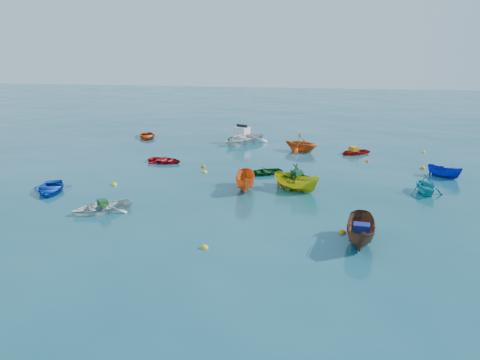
# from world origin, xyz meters

# --- Properties ---
(ground) EXTENTS (160.00, 160.00, 0.00)m
(ground) POSITION_xyz_m (0.00, 0.00, 0.00)
(ground) COLOR #0A434F
(ground) RESTS_ON ground
(dinghy_blue_sw) EXTENTS (3.36, 3.83, 0.66)m
(dinghy_blue_sw) POSITION_xyz_m (-11.19, 1.67, 0.00)
(dinghy_blue_sw) COLOR #0E40BA
(dinghy_blue_sw) RESTS_ON ground
(dinghy_white_near) EXTENTS (3.77, 3.73, 0.64)m
(dinghy_white_near) POSITION_xyz_m (-6.53, -1.01, 0.00)
(dinghy_white_near) COLOR silver
(dinghy_white_near) RESTS_ON ground
(sampan_brown_mid) EXTENTS (1.56, 3.49, 1.31)m
(sampan_brown_mid) POSITION_xyz_m (6.98, -2.96, 0.00)
(sampan_brown_mid) COLOR #4F2E1C
(sampan_brown_mid) RESTS_ON ground
(sampan_yellow_mid) EXTENTS (3.31, 2.42, 1.20)m
(sampan_yellow_mid) POSITION_xyz_m (3.58, 4.69, 0.00)
(sampan_yellow_mid) COLOR gold
(sampan_yellow_mid) RESTS_ON ground
(dinghy_green_e) EXTENTS (3.18, 2.94, 0.54)m
(dinghy_green_e) POSITION_xyz_m (1.13, 8.13, 0.00)
(dinghy_green_e) COLOR #104618
(dinghy_green_e) RESTS_ON ground
(dinghy_cyan_se) EXTENTS (2.50, 2.76, 1.27)m
(dinghy_cyan_se) POSITION_xyz_m (11.33, 5.49, 0.00)
(dinghy_cyan_se) COLOR #1DA7B5
(dinghy_cyan_se) RESTS_ON ground
(dinghy_red_nw) EXTENTS (3.02, 2.41, 0.56)m
(dinghy_red_nw) POSITION_xyz_m (-6.79, 10.13, 0.00)
(dinghy_red_nw) COLOR #AD0E14
(dinghy_red_nw) RESTS_ON ground
(sampan_orange_n) EXTENTS (1.58, 3.28, 1.22)m
(sampan_orange_n) POSITION_xyz_m (0.47, 4.34, 0.00)
(sampan_orange_n) COLOR #DB5414
(sampan_orange_n) RESTS_ON ground
(dinghy_green_n) EXTENTS (4.00, 3.90, 1.60)m
(dinghy_green_n) POSITION_xyz_m (3.61, 5.37, 0.00)
(dinghy_green_n) COLOR #104514
(dinghy_green_n) RESTS_ON ground
(dinghy_red_ne) EXTENTS (3.16, 2.94, 0.53)m
(dinghy_red_ne) POSITION_xyz_m (7.69, 15.81, 0.00)
(dinghy_red_ne) COLOR red
(dinghy_red_ne) RESTS_ON ground
(sampan_blue_far) EXTENTS (2.44, 2.10, 0.91)m
(sampan_blue_far) POSITION_xyz_m (13.30, 9.56, 0.00)
(sampan_blue_far) COLOR #0D1DA5
(sampan_blue_far) RESTS_ON ground
(dinghy_red_far) EXTENTS (3.34, 3.79, 0.65)m
(dinghy_red_far) POSITION_xyz_m (-11.81, 19.31, 0.00)
(dinghy_red_far) COLOR #C84010
(dinghy_red_far) RESTS_ON ground
(dinghy_orange_far) EXTENTS (3.97, 3.78, 1.64)m
(dinghy_orange_far) POSITION_xyz_m (3.26, 16.07, 0.00)
(dinghy_orange_far) COLOR #D65314
(dinghy_orange_far) RESTS_ON ground
(motorboat_white) EXTENTS (5.37, 6.02, 1.63)m
(motorboat_white) POSITION_xyz_m (-2.31, 18.67, 0.00)
(motorboat_white) COLOR white
(motorboat_white) RESTS_ON ground
(tarp_green_a) EXTENTS (0.75, 0.76, 0.30)m
(tarp_green_a) POSITION_xyz_m (-6.45, -0.94, 0.47)
(tarp_green_a) COLOR #134E1B
(tarp_green_a) RESTS_ON dinghy_white_near
(tarp_blue_a) EXTENTS (0.77, 0.61, 0.35)m
(tarp_blue_a) POSITION_xyz_m (6.97, -3.11, 0.83)
(tarp_blue_a) COLOR navy
(tarp_blue_a) RESTS_ON sampan_brown_mid
(tarp_green_b) EXTENTS (0.75, 0.79, 0.30)m
(tarp_green_b) POSITION_xyz_m (3.53, 5.43, 0.95)
(tarp_green_b) COLOR #114725
(tarp_green_b) RESTS_ON dinghy_green_n
(tarp_orange_b) EXTENTS (0.86, 0.92, 0.36)m
(tarp_orange_b) POSITION_xyz_m (7.60, 15.76, 0.44)
(tarp_orange_b) COLOR orange
(tarp_orange_b) RESTS_ON dinghy_red_ne
(buoy_ye_a) EXTENTS (0.34, 0.34, 0.34)m
(buoy_ye_a) POSITION_xyz_m (0.17, -4.70, 0.00)
(buoy_ye_a) COLOR gold
(buoy_ye_a) RESTS_ON ground
(buoy_or_b) EXTENTS (0.36, 0.36, 0.36)m
(buoy_or_b) POSITION_xyz_m (6.21, -1.83, 0.00)
(buoy_or_b) COLOR #D0690B
(buoy_or_b) RESTS_ON ground
(buoy_ye_b) EXTENTS (0.36, 0.36, 0.36)m
(buoy_ye_b) POSITION_xyz_m (-8.01, 3.77, 0.00)
(buoy_ye_b) COLOR yellow
(buoy_ye_b) RESTS_ON ground
(buoy_or_c) EXTENTS (0.34, 0.34, 0.34)m
(buoy_or_c) POSITION_xyz_m (-3.52, 9.28, 0.00)
(buoy_or_c) COLOR #D9550B
(buoy_or_c) RESTS_ON ground
(buoy_ye_c) EXTENTS (0.37, 0.37, 0.37)m
(buoy_ye_c) POSITION_xyz_m (-3.06, 7.83, 0.00)
(buoy_ye_c) COLOR yellow
(buoy_ye_c) RESTS_ON ground
(buoy_or_d) EXTENTS (0.37, 0.37, 0.37)m
(buoy_or_d) POSITION_xyz_m (12.32, 11.71, 0.00)
(buoy_or_d) COLOR orange
(buoy_or_d) RESTS_ON ground
(buoy_ye_d) EXTENTS (0.37, 0.37, 0.37)m
(buoy_ye_d) POSITION_xyz_m (-6.73, 10.87, 0.00)
(buoy_ye_d) COLOR yellow
(buoy_ye_d) RESTS_ON ground
(buoy_or_e) EXTENTS (0.30, 0.30, 0.30)m
(buoy_or_e) POSITION_xyz_m (8.53, 13.21, 0.00)
(buoy_or_e) COLOR #EB550C
(buoy_or_e) RESTS_ON ground
(buoy_ye_e) EXTENTS (0.32, 0.32, 0.32)m
(buoy_ye_e) POSITION_xyz_m (13.44, 17.41, 0.00)
(buoy_ye_e) COLOR yellow
(buoy_ye_e) RESTS_ON ground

